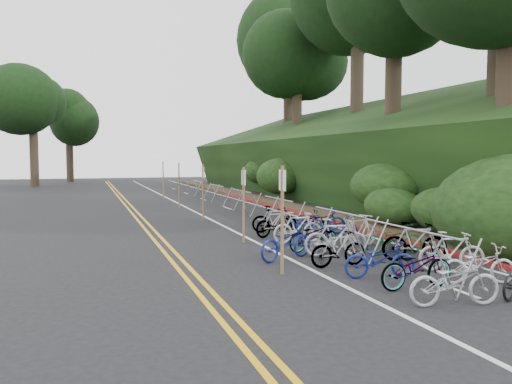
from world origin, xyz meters
The scene contains 11 objects.
ground centered at (0.00, 0.00, 0.00)m, with size 120.00×120.00×0.00m, color black.
road_markings centered at (0.63, 10.10, 0.00)m, with size 7.47×80.00×0.01m.
red_curb centered at (5.70, 12.00, 0.05)m, with size 0.25×28.00×0.10m, color maroon.
embankment centered at (12.96, 19.04, 2.57)m, with size 14.30×48.14×9.11m.
tree_cluster centered at (9.76, 22.04, 11.79)m, with size 32.74×54.29×18.91m.
bike_rack_front centered at (2.53, -1.18, 0.92)m, with size 1.18×3.42×1.24m.
bike_racks_rest centered at (3.00, 13.00, 0.85)m, with size 1.14×23.00×1.17m.
signpost_near centered at (0.13, 0.43, 1.49)m, with size 0.08×0.40×2.62m.
signposts_rest centered at (0.60, 14.00, 1.43)m, with size 0.08×18.40×2.50m.
bike_front centered at (0.86, 1.96, 0.50)m, with size 1.90×0.66×1.00m, color navy.
bike_valet centered at (3.03, 1.81, 0.48)m, with size 3.20×11.49×1.10m.
Camera 1 is at (-4.30, -10.60, 2.82)m, focal length 35.00 mm.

